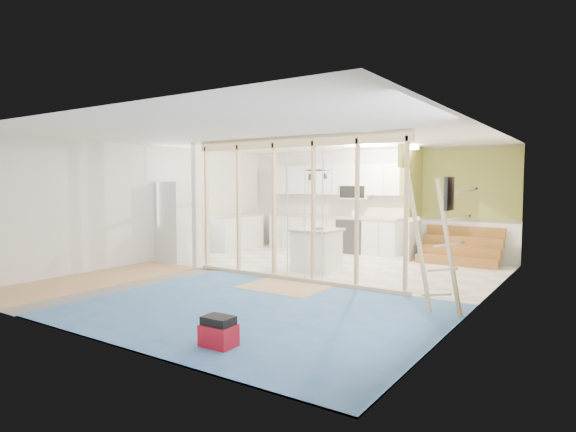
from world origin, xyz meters
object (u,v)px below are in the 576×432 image
Objects in this scene: island at (317,250)px; ladder at (437,245)px; fridge at (179,221)px; toolbox at (219,333)px.

ladder is at bearing -32.95° from island.
ladder is at bearing -6.88° from fridge.
ladder reaches higher than toolbox.
fridge is 4.80× the size of toolbox.
island is 3.49m from ladder.
fridge is at bearing 138.15° from toolbox.
fridge is at bearing -175.26° from ladder.
ladder reaches higher than fridge.
fridge is 3.35m from island.
fridge is 6.30m from ladder.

